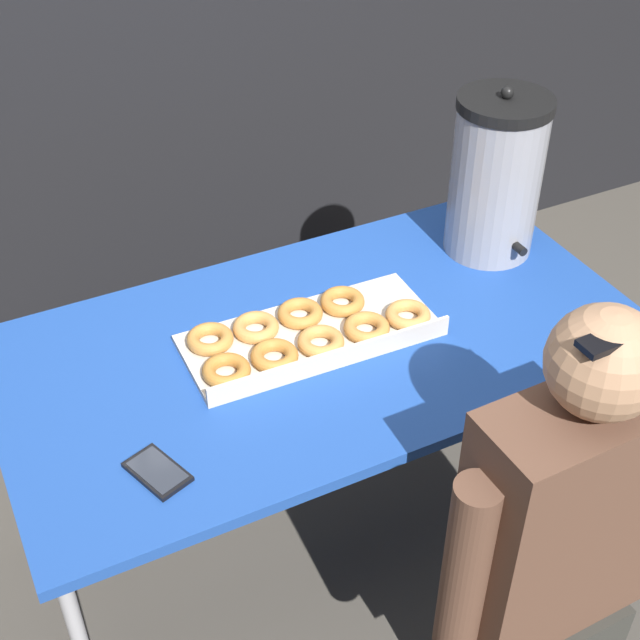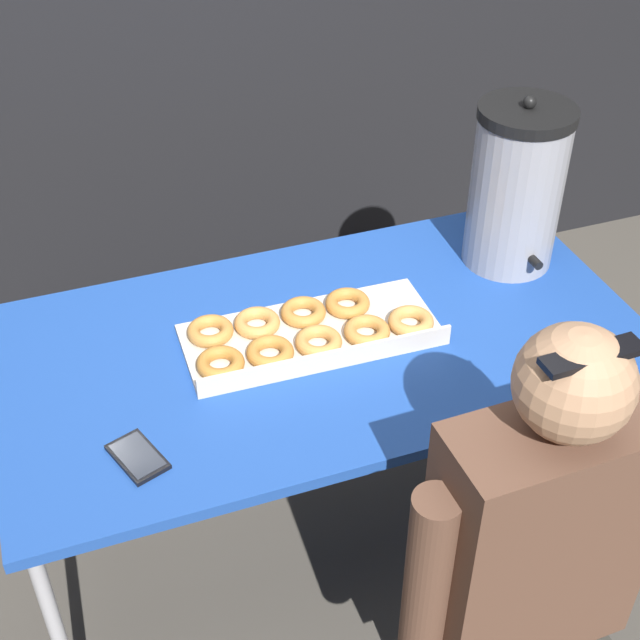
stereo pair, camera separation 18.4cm
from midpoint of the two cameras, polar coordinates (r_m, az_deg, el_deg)
name	(u,v)px [view 1 (the left image)]	position (r m, az deg, el deg)	size (l,w,h in m)	color
ground_plane	(322,538)	(2.59, -1.96, -13.86)	(12.00, 12.00, 0.00)	#4C473F
folding_table	(323,354)	(2.09, -2.36, -2.26)	(1.49, 0.79, 0.73)	#1E479E
donut_box	(306,334)	(2.05, -3.46, -0.99)	(0.60, 0.26, 0.05)	beige
coffee_urn	(496,176)	(2.29, 8.93, 9.01)	(0.24, 0.27, 0.45)	#939399
cell_phone	(157,472)	(1.80, -13.30, -9.55)	(0.12, 0.15, 0.01)	black
person_seated	(553,561)	(1.86, 11.88, -15.00)	(0.54, 0.23, 1.19)	#33332D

